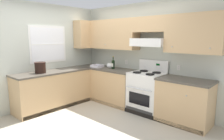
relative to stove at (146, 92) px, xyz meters
name	(u,v)px	position (x,y,z in m)	size (l,w,h in m)	color
ground_plane	(87,121)	(-0.64, -1.25, -0.48)	(7.04, 7.04, 0.00)	#B2AA99
wall_back	(145,48)	(-0.24, 0.27, 1.00)	(4.68, 0.57, 2.55)	beige
wall_left	(53,52)	(-2.23, -1.03, 0.87)	(0.47, 4.00, 2.55)	beige
counter_back_run	(129,90)	(-0.49, -0.01, -0.03)	(3.60, 0.65, 0.91)	tan
counter_left_run	(54,89)	(-1.89, -1.26, -0.03)	(0.63, 1.91, 0.91)	tan
stove	(146,92)	(0.00, 0.00, 0.00)	(0.76, 0.62, 1.20)	white
wine_bottle	(113,64)	(-1.04, 0.01, 0.56)	(0.08, 0.09, 0.33)	black
bowl	(97,66)	(-1.55, -0.08, 0.45)	(0.29, 0.27, 0.07)	silver
bucket	(40,67)	(-1.87, -1.58, 0.56)	(0.26, 0.26, 0.25)	black
paper_towel_roll	(110,66)	(-1.18, 0.05, 0.50)	(0.14, 0.13, 0.13)	white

